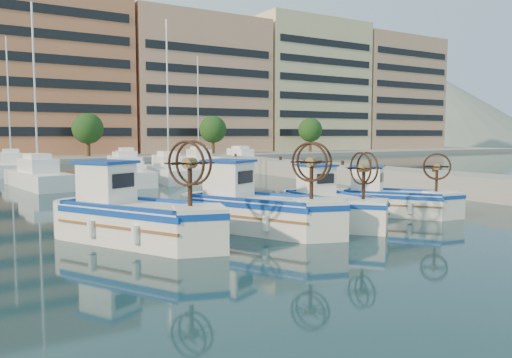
# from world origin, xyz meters

# --- Properties ---
(ground) EXTENTS (300.00, 300.00, 0.00)m
(ground) POSITION_xyz_m (0.00, 0.00, 0.00)
(ground) COLOR #17353C
(ground) RESTS_ON ground
(quay) EXTENTS (3.00, 60.00, 1.20)m
(quay) POSITION_xyz_m (13.00, 8.00, 0.60)
(quay) COLOR gray
(quay) RESTS_ON ground
(waterfront) EXTENTS (180.00, 40.00, 25.60)m
(waterfront) POSITION_xyz_m (9.23, 65.04, 11.10)
(waterfront) COLOR gray
(waterfront) RESTS_ON ground
(hill_east) EXTENTS (160.00, 160.00, 50.00)m
(hill_east) POSITION_xyz_m (140.00, 110.00, 0.00)
(hill_east) COLOR slate
(hill_east) RESTS_ON ground
(yacht_marina) EXTENTS (35.31, 22.85, 11.50)m
(yacht_marina) POSITION_xyz_m (-2.95, 27.55, 0.53)
(yacht_marina) COLOR white
(yacht_marina) RESTS_ON ground
(fishing_boat_a) EXTENTS (4.13, 5.22, 3.16)m
(fishing_boat_a) POSITION_xyz_m (-6.03, 1.59, 0.87)
(fishing_boat_a) COLOR silver
(fishing_boat_a) RESTS_ON ground
(fishing_boat_b) EXTENTS (3.91, 5.12, 3.09)m
(fishing_boat_b) POSITION_xyz_m (-1.87, 1.25, 0.85)
(fishing_boat_b) COLOR silver
(fishing_boat_b) RESTS_ON ground
(fishing_boat_c) EXTENTS (2.07, 4.46, 2.74)m
(fishing_boat_c) POSITION_xyz_m (1.42, 1.21, 0.75)
(fishing_boat_c) COLOR silver
(fishing_boat_c) RESTS_ON ground
(fishing_boat_d) EXTENTS (3.73, 4.18, 2.59)m
(fishing_boat_d) POSITION_xyz_m (4.68, 1.34, 0.71)
(fishing_boat_d) COLOR silver
(fishing_boat_d) RESTS_ON ground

